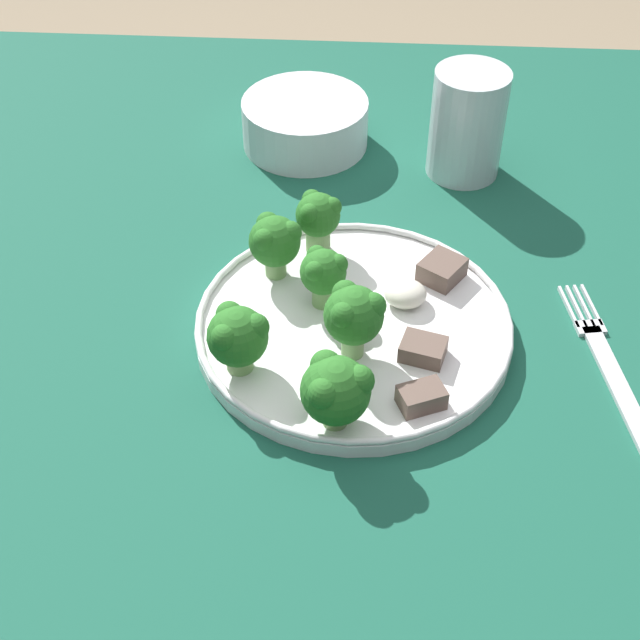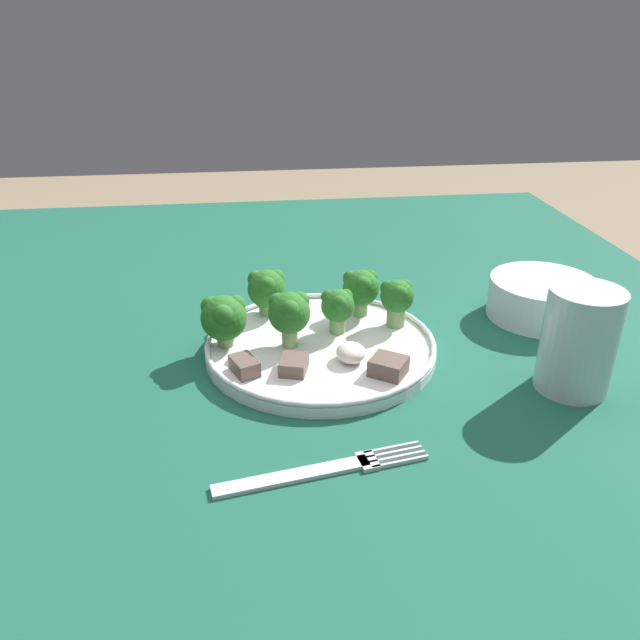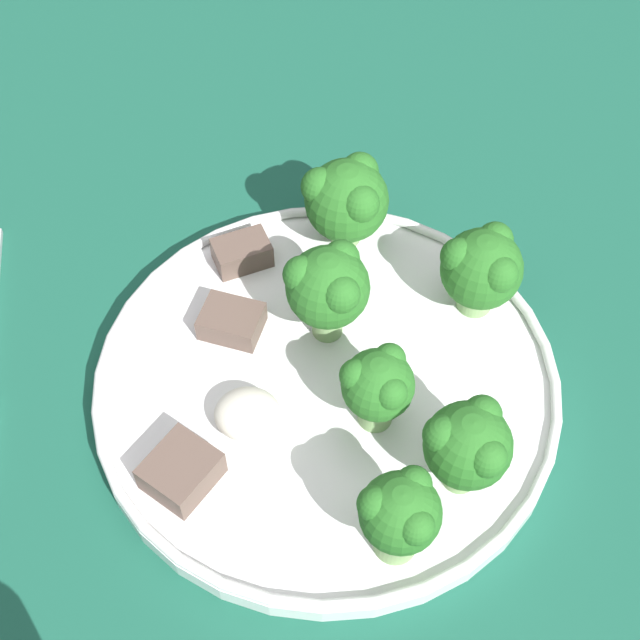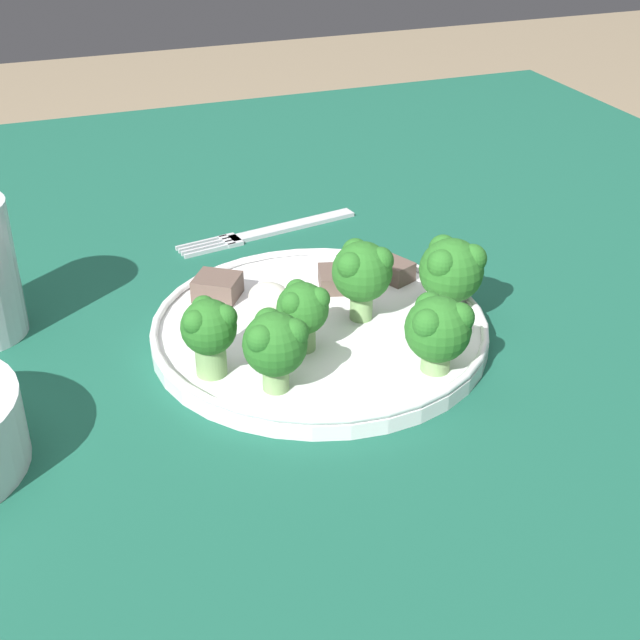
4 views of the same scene
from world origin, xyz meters
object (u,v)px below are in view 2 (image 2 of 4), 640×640
Objects in this scene: fork at (321,471)px; cream_bowl at (541,299)px; dinner_plate at (321,346)px; drinking_glass at (578,346)px.

cream_bowl reaches higher than fork.
fork is at bearing -6.92° from dinner_plate.
dinner_plate is 0.30m from cream_bowl.
fork is at bearing -69.47° from drinking_glass.
fork is 0.30m from drinking_glass.
dinner_plate is 1.97× the size of cream_bowl.
dinner_plate is at bearing -112.39° from drinking_glass.
cream_bowl is at bearing 130.31° from fork.
fork is 1.71× the size of drinking_glass.
drinking_glass reaches higher than cream_bowl.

